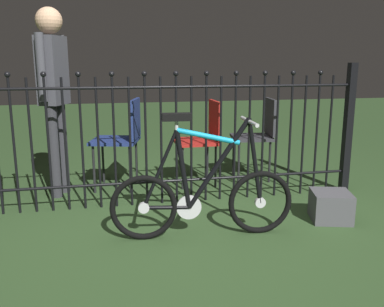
{
  "coord_description": "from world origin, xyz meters",
  "views": [
    {
      "loc": [
        -0.63,
        -2.88,
        1.25
      ],
      "look_at": [
        0.02,
        0.2,
        0.55
      ],
      "focal_mm": 39.0,
      "sensor_mm": 36.0,
      "label": 1
    }
  ],
  "objects": [
    {
      "name": "chair_red",
      "position": [
        0.35,
        1.2,
        0.52
      ],
      "size": [
        0.43,
        0.42,
        0.86
      ],
      "color": "black",
      "rests_on": "ground"
    },
    {
      "name": "iron_fence",
      "position": [
        -0.04,
        0.67,
        0.62
      ],
      "size": [
        3.34,
        0.07,
        1.24
      ],
      "color": "black",
      "rests_on": "ground"
    },
    {
      "name": "ground_plane",
      "position": [
        0.0,
        0.0,
        0.0
      ],
      "size": [
        20.0,
        20.0,
        0.0
      ],
      "primitive_type": "plane",
      "color": "#2F4A25"
    },
    {
      "name": "bicycle",
      "position": [
        0.03,
        -0.11,
        0.31
      ],
      "size": [
        1.32,
        0.4,
        0.9
      ],
      "color": "black",
      "rests_on": "ground"
    },
    {
      "name": "chair_navy",
      "position": [
        -0.46,
        1.2,
        0.55
      ],
      "size": [
        0.53,
        0.53,
        0.89
      ],
      "color": "black",
      "rests_on": "ground"
    },
    {
      "name": "chair_charcoal",
      "position": [
        0.97,
        1.26,
        0.52
      ],
      "size": [
        0.46,
        0.46,
        0.86
      ],
      "color": "black",
      "rests_on": "ground"
    },
    {
      "name": "display_crate",
      "position": [
        1.1,
        -0.02,
        0.12
      ],
      "size": [
        0.37,
        0.37,
        0.23
      ],
      "primitive_type": "cube",
      "rotation": [
        0.0,
        0.0,
        -0.27
      ],
      "color": "#4C4C51",
      "rests_on": "ground"
    },
    {
      "name": "person_visitor",
      "position": [
        -1.08,
        1.13,
        1.03
      ],
      "size": [
        0.27,
        0.45,
        1.71
      ],
      "color": "#2D2D33",
      "rests_on": "ground"
    }
  ]
}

